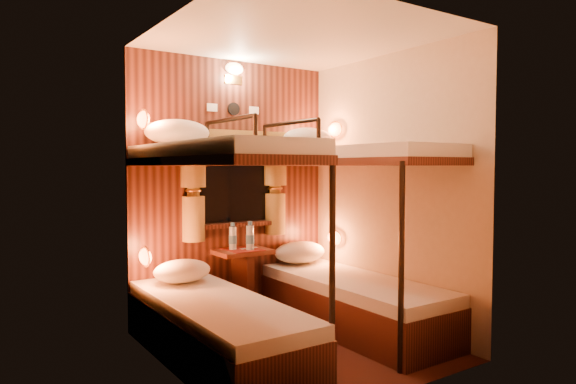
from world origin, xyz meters
TOP-DOWN VIEW (x-y plane):
  - floor at (0.00, 0.00)m, footprint 2.10×2.10m
  - ceiling at (0.00, 0.00)m, footprint 2.10×2.10m
  - wall_back at (0.00, 1.05)m, footprint 2.40×0.00m
  - wall_front at (0.00, -1.05)m, footprint 2.40×0.00m
  - wall_left at (-1.00, 0.00)m, footprint 0.00×2.40m
  - wall_right at (1.00, 0.00)m, footprint 0.00×2.40m
  - back_panel at (0.00, 1.04)m, footprint 2.00×0.03m
  - bunk_left at (-0.65, 0.07)m, footprint 0.72×1.90m
  - bunk_right at (0.65, 0.07)m, footprint 0.72×1.90m
  - window at (0.00, 1.00)m, footprint 1.00×0.12m
  - curtains at (0.00, 0.97)m, footprint 1.10×0.22m
  - back_fixtures at (0.00, 1.00)m, footprint 0.54×0.09m
  - reading_lamps at (-0.00, 0.70)m, footprint 2.00×0.20m
  - table at (0.00, 0.85)m, footprint 0.50×0.34m
  - bottle_left at (-0.08, 0.89)m, footprint 0.07×0.07m
  - bottle_right at (0.04, 0.79)m, footprint 0.08×0.08m
  - sachet_a at (0.12, 0.88)m, footprint 0.10×0.08m
  - sachet_b at (0.02, 0.86)m, footprint 0.08×0.06m
  - pillow_lower_left at (-0.65, 0.70)m, footprint 0.48×0.34m
  - pillow_lower_right at (0.65, 0.86)m, footprint 0.54×0.39m
  - pillow_upper_left at (-0.65, 0.77)m, footprint 0.55×0.39m
  - pillow_upper_right at (0.65, 0.74)m, footprint 0.51×0.36m

SIDE VIEW (x-z plane):
  - floor at x=0.00m, z-range 0.00..0.00m
  - table at x=0.00m, z-range 0.09..0.74m
  - pillow_lower_left at x=-0.65m, z-range 0.46..0.65m
  - bunk_left at x=-0.65m, z-range -0.35..1.47m
  - bunk_right at x=0.65m, z-range -0.35..1.47m
  - pillow_lower_right at x=0.65m, z-range 0.46..0.67m
  - sachet_b at x=0.02m, z-range 0.65..0.66m
  - sachet_a at x=0.12m, z-range 0.65..0.66m
  - bottle_left at x=-0.08m, z-range 0.63..0.88m
  - bottle_right at x=0.04m, z-range 0.63..0.90m
  - window at x=0.00m, z-range 0.79..1.58m
  - wall_back at x=0.00m, z-range 0.00..2.40m
  - wall_front at x=0.00m, z-range 0.00..2.40m
  - wall_left at x=-1.00m, z-range 0.00..2.40m
  - wall_right at x=1.00m, z-range 0.00..2.40m
  - back_panel at x=0.00m, z-range 0.00..2.40m
  - reading_lamps at x=0.00m, z-range 0.62..1.86m
  - curtains at x=0.00m, z-range 0.76..1.76m
  - pillow_upper_right at x=0.65m, z-range 1.59..1.79m
  - pillow_upper_left at x=-0.65m, z-range 1.59..1.80m
  - back_fixtures at x=0.00m, z-range 2.00..2.49m
  - ceiling at x=0.00m, z-range 2.40..2.40m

